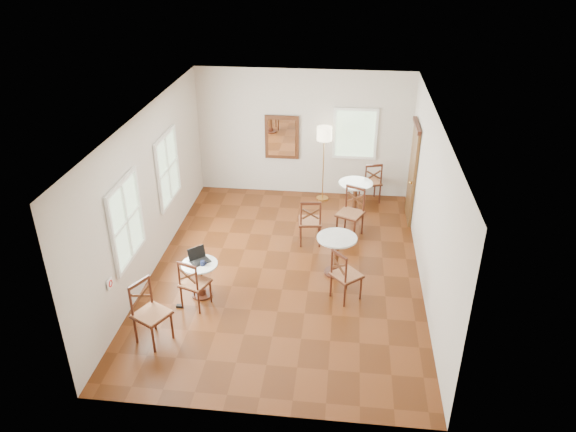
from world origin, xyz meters
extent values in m
plane|color=#5A290F|center=(0.00, 0.00, 0.00)|extent=(7.00, 7.00, 0.00)
cube|color=beige|center=(0.00, 3.50, 1.50)|extent=(5.00, 0.02, 3.00)
cube|color=beige|center=(0.00, -3.50, 1.50)|extent=(5.00, 0.02, 3.00)
cube|color=beige|center=(-2.50, 0.00, 1.50)|extent=(0.02, 7.00, 3.00)
cube|color=beige|center=(2.50, 0.00, 1.50)|extent=(0.02, 7.00, 3.00)
cube|color=white|center=(0.00, 0.00, 3.00)|extent=(5.00, 7.00, 0.02)
cube|color=brown|center=(2.46, 2.40, 1.05)|extent=(0.06, 0.90, 2.10)
cube|color=#411C10|center=(2.44, 2.40, 2.15)|extent=(0.08, 1.02, 0.08)
sphere|color=#BF8C3F|center=(2.40, 2.08, 1.00)|extent=(0.07, 0.07, 0.07)
cube|color=#4F2815|center=(-0.50, 3.46, 1.40)|extent=(0.80, 0.05, 1.05)
cube|color=white|center=(-0.50, 3.43, 1.40)|extent=(0.64, 0.02, 0.88)
cube|color=white|center=(-2.47, -2.10, 0.95)|extent=(0.02, 0.16, 0.16)
torus|color=red|center=(-2.46, -2.10, 0.95)|extent=(0.02, 0.12, 0.12)
cube|color=white|center=(-2.47, -1.20, 1.55)|extent=(0.06, 1.22, 1.42)
cube|color=white|center=(-2.47, 1.00, 1.55)|extent=(0.06, 1.22, 1.42)
cube|color=white|center=(1.20, 3.47, 1.55)|extent=(1.02, 0.06, 1.22)
cylinder|color=#411C10|center=(-1.39, -0.97, 0.02)|extent=(0.36, 0.36, 0.04)
cylinder|color=#411C10|center=(-1.39, -0.97, 0.09)|extent=(0.14, 0.14, 0.11)
cylinder|color=#4F2815|center=(-1.39, -0.97, 0.36)|extent=(0.08, 0.08, 0.54)
cylinder|color=#411C10|center=(-1.39, -0.97, 0.61)|extent=(0.13, 0.13, 0.05)
cylinder|color=silver|center=(-1.39, -0.97, 0.65)|extent=(0.63, 0.63, 0.03)
cylinder|color=#411C10|center=(0.93, -0.01, 0.02)|extent=(0.42, 0.42, 0.04)
cylinder|color=#411C10|center=(0.93, -0.01, 0.11)|extent=(0.17, 0.17, 0.13)
cylinder|color=#4F2815|center=(0.93, -0.01, 0.42)|extent=(0.09, 0.09, 0.63)
cylinder|color=#411C10|center=(0.93, -0.01, 0.72)|extent=(0.15, 0.15, 0.06)
cylinder|color=silver|center=(0.93, -0.01, 0.76)|extent=(0.74, 0.74, 0.03)
cylinder|color=#411C10|center=(1.26, 2.41, 0.02)|extent=(0.43, 0.43, 0.04)
cylinder|color=#411C10|center=(1.26, 2.41, 0.11)|extent=(0.17, 0.17, 0.13)
cylinder|color=#4F2815|center=(1.26, 2.41, 0.43)|extent=(0.10, 0.10, 0.65)
cylinder|color=#411C10|center=(1.26, 2.41, 0.73)|extent=(0.15, 0.15, 0.06)
cylinder|color=silver|center=(1.26, 2.41, 0.78)|extent=(0.75, 0.75, 0.03)
cylinder|color=#411C10|center=(-1.18, -1.15, 0.22)|extent=(0.04, 0.04, 0.44)
cylinder|color=#411C10|center=(-1.30, -1.48, 0.22)|extent=(0.04, 0.04, 0.44)
cylinder|color=#411C10|center=(-1.51, -1.03, 0.22)|extent=(0.04, 0.04, 0.44)
cylinder|color=#411C10|center=(-1.63, -1.36, 0.22)|extent=(0.04, 0.04, 0.44)
cube|color=#411C10|center=(-1.40, -1.25, 0.45)|extent=(0.55, 0.55, 0.03)
cube|color=brown|center=(-1.40, -1.25, 0.46)|extent=(0.53, 0.53, 0.04)
cylinder|color=#411C10|center=(-1.30, -1.48, 0.69)|extent=(0.04, 0.04, 0.49)
cylinder|color=#411C10|center=(-1.63, -1.36, 0.69)|extent=(0.04, 0.04, 0.49)
cube|color=#411C10|center=(-1.46, -1.42, 0.91)|extent=(0.36, 0.16, 0.05)
cube|color=#4F2815|center=(-1.46, -1.42, 0.70)|extent=(0.31, 0.13, 0.22)
cube|color=#4F2815|center=(-1.46, -1.42, 0.70)|extent=(0.31, 0.13, 0.22)
cylinder|color=#411C10|center=(-1.74, -2.48, 0.25)|extent=(0.04, 0.04, 0.49)
cylinder|color=#411C10|center=(-2.09, -2.30, 0.25)|extent=(0.04, 0.04, 0.49)
cylinder|color=#411C10|center=(-1.56, -2.13, 0.25)|extent=(0.04, 0.04, 0.49)
cylinder|color=#411C10|center=(-1.90, -1.95, 0.25)|extent=(0.04, 0.04, 0.49)
cube|color=#411C10|center=(-1.82, -2.21, 0.50)|extent=(0.65, 0.65, 0.03)
cube|color=brown|center=(-1.82, -2.21, 0.51)|extent=(0.62, 0.62, 0.04)
cylinder|color=#411C10|center=(-2.09, -2.30, 0.76)|extent=(0.04, 0.04, 0.55)
cylinder|color=#411C10|center=(-1.90, -1.95, 0.76)|extent=(0.04, 0.04, 0.55)
cube|color=#411C10|center=(-1.99, -2.12, 1.02)|extent=(0.23, 0.38, 0.05)
cube|color=#4F2815|center=(-1.99, -2.12, 0.78)|extent=(0.19, 0.33, 0.24)
cube|color=#4F2815|center=(-1.99, -2.12, 0.78)|extent=(0.19, 0.33, 0.24)
cylinder|color=#411C10|center=(0.53, 1.30, 0.24)|extent=(0.04, 0.04, 0.48)
cylinder|color=#411C10|center=(0.57, 0.92, 0.24)|extent=(0.04, 0.04, 0.48)
cylinder|color=#411C10|center=(0.15, 1.25, 0.24)|extent=(0.04, 0.04, 0.48)
cylinder|color=#411C10|center=(0.19, 0.88, 0.24)|extent=(0.04, 0.04, 0.48)
cube|color=#411C10|center=(0.36, 1.09, 0.48)|extent=(0.52, 0.52, 0.03)
cube|color=brown|center=(0.36, 1.09, 0.50)|extent=(0.49, 0.49, 0.04)
cylinder|color=#411C10|center=(0.57, 0.92, 0.74)|extent=(0.04, 0.04, 0.53)
cylinder|color=#411C10|center=(0.19, 0.88, 0.74)|extent=(0.04, 0.04, 0.53)
cube|color=#411C10|center=(0.38, 0.90, 0.98)|extent=(0.40, 0.08, 0.05)
cube|color=#4F2815|center=(0.38, 0.90, 0.75)|extent=(0.34, 0.07, 0.23)
cube|color=#4F2815|center=(0.38, 0.90, 0.75)|extent=(0.34, 0.07, 0.23)
cylinder|color=#411C10|center=(1.39, -0.77, 0.23)|extent=(0.04, 0.04, 0.46)
cylinder|color=#411C10|center=(1.11, -1.01, 0.23)|extent=(0.04, 0.04, 0.46)
cylinder|color=#411C10|center=(1.14, -0.49, 0.23)|extent=(0.04, 0.04, 0.46)
cylinder|color=#411C10|center=(0.87, -0.74, 0.23)|extent=(0.04, 0.04, 0.46)
cube|color=#411C10|center=(1.13, -0.75, 0.46)|extent=(0.63, 0.63, 0.03)
cube|color=brown|center=(1.13, -0.75, 0.48)|extent=(0.60, 0.60, 0.04)
cylinder|color=#411C10|center=(1.11, -1.01, 0.71)|extent=(0.04, 0.04, 0.51)
cylinder|color=#411C10|center=(0.87, -0.74, 0.71)|extent=(0.04, 0.04, 0.51)
cube|color=#411C10|center=(0.99, -0.88, 0.95)|extent=(0.28, 0.31, 0.05)
cube|color=#4F2815|center=(0.99, -0.88, 0.72)|extent=(0.24, 0.26, 0.22)
cube|color=#4F2815|center=(0.99, -0.88, 0.72)|extent=(0.24, 0.26, 0.22)
cylinder|color=#411C10|center=(1.75, 3.42, 0.23)|extent=(0.04, 0.04, 0.47)
cylinder|color=#411C10|center=(1.85, 3.06, 0.23)|extent=(0.04, 0.04, 0.47)
cylinder|color=#411C10|center=(1.38, 3.31, 0.23)|extent=(0.04, 0.04, 0.47)
cylinder|color=#411C10|center=(1.49, 2.95, 0.23)|extent=(0.04, 0.04, 0.47)
cube|color=#411C10|center=(1.62, 3.19, 0.47)|extent=(0.57, 0.57, 0.03)
cube|color=brown|center=(1.62, 3.19, 0.49)|extent=(0.54, 0.54, 0.04)
cylinder|color=#411C10|center=(1.85, 3.06, 0.73)|extent=(0.04, 0.04, 0.52)
cylinder|color=#411C10|center=(1.49, 2.95, 0.73)|extent=(0.04, 0.04, 0.52)
cube|color=#411C10|center=(1.67, 3.01, 0.97)|extent=(0.39, 0.15, 0.05)
cube|color=#4F2815|center=(1.67, 3.01, 0.74)|extent=(0.33, 0.12, 0.23)
cube|color=#4F2815|center=(1.67, 3.01, 0.74)|extent=(0.33, 0.12, 0.23)
cylinder|color=#411C10|center=(0.90, 1.36, 0.25)|extent=(0.04, 0.04, 0.50)
cylinder|color=#411C10|center=(1.07, 1.72, 0.25)|extent=(0.04, 0.04, 0.50)
cylinder|color=#411C10|center=(1.27, 1.19, 0.25)|extent=(0.04, 0.04, 0.50)
cylinder|color=#411C10|center=(1.43, 1.55, 0.25)|extent=(0.04, 0.04, 0.50)
cube|color=#411C10|center=(1.17, 1.45, 0.50)|extent=(0.65, 0.65, 0.03)
cube|color=brown|center=(1.17, 1.45, 0.52)|extent=(0.62, 0.62, 0.04)
cylinder|color=#411C10|center=(1.07, 1.72, 0.77)|extent=(0.04, 0.04, 0.55)
cylinder|color=#411C10|center=(1.43, 1.55, 0.77)|extent=(0.04, 0.04, 0.55)
cube|color=#411C10|center=(1.25, 1.64, 1.03)|extent=(0.40, 0.21, 0.06)
cube|color=#4F2815|center=(1.25, 1.64, 0.79)|extent=(0.34, 0.18, 0.24)
cube|color=#4F2815|center=(1.25, 1.64, 0.79)|extent=(0.34, 0.18, 0.24)
cylinder|color=#BF8C3F|center=(0.51, 3.15, 0.02)|extent=(0.29, 0.29, 0.03)
cylinder|color=#BF8C3F|center=(0.51, 3.15, 0.82)|extent=(0.02, 0.02, 1.64)
cylinder|color=beige|center=(0.51, 3.15, 1.64)|extent=(0.35, 0.35, 0.31)
cube|color=black|center=(-1.39, -0.91, 0.67)|extent=(0.39, 0.38, 0.02)
cube|color=black|center=(-1.39, -0.91, 0.68)|extent=(0.28, 0.27, 0.00)
cube|color=black|center=(-1.46, -0.83, 0.78)|extent=(0.28, 0.26, 0.22)
cube|color=silver|center=(-1.46, -0.83, 0.78)|extent=(0.24, 0.23, 0.18)
ellipsoid|color=black|center=(-1.33, -0.93, 0.68)|extent=(0.10, 0.08, 0.03)
cylinder|color=#101737|center=(-1.32, -1.01, 0.71)|extent=(0.07, 0.07, 0.09)
torus|color=#101737|center=(-1.27, -1.01, 0.71)|extent=(0.06, 0.01, 0.06)
cylinder|color=white|center=(-1.46, -1.03, 0.71)|extent=(0.05, 0.05, 0.09)
cube|color=black|center=(-1.68, -1.35, 0.02)|extent=(0.11, 0.07, 0.04)
camera|label=1|loc=(1.00, -8.63, 5.75)|focal=34.08mm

